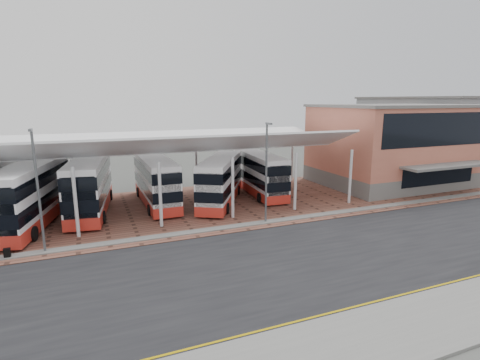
{
  "coord_description": "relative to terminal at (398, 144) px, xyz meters",
  "views": [
    {
      "loc": [
        -10.9,
        -19.69,
        9.78
      ],
      "look_at": [
        1.0,
        9.34,
        3.03
      ],
      "focal_mm": 28.0,
      "sensor_mm": 36.0,
      "label": 1
    }
  ],
  "objects": [
    {
      "name": "yellow_line_near",
      "position": [
        -23.0,
        -20.92,
        -4.63
      ],
      "size": [
        120.0,
        0.12,
        0.01
      ],
      "primitive_type": "cube",
      "color": "#B99502",
      "rests_on": "road"
    },
    {
      "name": "bus_3",
      "position": [
        -28.21,
        1.14,
        -2.39
      ],
      "size": [
        2.77,
        10.79,
        4.44
      ],
      "rotation": [
        0.0,
        0.0,
        0.01
      ],
      "color": "white",
      "rests_on": "forecourt"
    },
    {
      "name": "bus_1",
      "position": [
        -38.33,
        -1.25,
        -2.19
      ],
      "size": [
        5.32,
        12.06,
        4.84
      ],
      "rotation": [
        0.0,
        0.0,
        -0.23
      ],
      "color": "white",
      "rests_on": "forecourt"
    },
    {
      "name": "road",
      "position": [
        -23.0,
        -14.92,
        -4.65
      ],
      "size": [
        120.0,
        14.0,
        0.02
      ],
      "primitive_type": "cube",
      "color": "black",
      "rests_on": "ground"
    },
    {
      "name": "bus_2",
      "position": [
        -33.98,
        0.77,
        -2.23
      ],
      "size": [
        4.21,
        11.81,
        4.76
      ],
      "rotation": [
        0.0,
        0.0,
        -0.14
      ],
      "color": "white",
      "rests_on": "forecourt"
    },
    {
      "name": "bus_5",
      "position": [
        -17.5,
        1.1,
        -2.47
      ],
      "size": [
        3.18,
        10.55,
        4.28
      ],
      "rotation": [
        0.0,
        0.0,
        -0.07
      ],
      "color": "white",
      "rests_on": "forecourt"
    },
    {
      "name": "terminal",
      "position": [
        0.0,
        0.0,
        0.0
      ],
      "size": [
        18.4,
        14.4,
        9.25
      ],
      "color": "slate",
      "rests_on": "ground"
    },
    {
      "name": "lamp_west",
      "position": [
        -37.0,
        -7.65,
        -0.3
      ],
      "size": [
        0.16,
        0.9,
        8.07
      ],
      "color": "#575A5F",
      "rests_on": "ground"
    },
    {
      "name": "bus_4",
      "position": [
        -22.43,
        -0.78,
        -2.43
      ],
      "size": [
        7.45,
        10.38,
        4.37
      ],
      "rotation": [
        0.0,
        0.0,
        -0.53
      ],
      "color": "white",
      "rests_on": "forecourt"
    },
    {
      "name": "north_kerb",
      "position": [
        -23.0,
        -7.72,
        -4.59
      ],
      "size": [
        120.0,
        0.8,
        0.14
      ],
      "primitive_type": "cube",
      "color": "slate",
      "rests_on": "ground"
    },
    {
      "name": "yellow_line_far",
      "position": [
        -23.0,
        -20.62,
        -4.63
      ],
      "size": [
        120.0,
        0.12,
        0.01
      ],
      "primitive_type": "cube",
      "color": "#B99502",
      "rests_on": "road"
    },
    {
      "name": "canopy",
      "position": [
        -29.0,
        0.01,
        1.14
      ],
      "size": [
        37.0,
        11.63,
        7.07
      ],
      "color": "silver",
      "rests_on": "ground"
    },
    {
      "name": "suitcase",
      "position": [
        -39.08,
        -7.84,
        -4.28
      ],
      "size": [
        0.38,
        0.27,
        0.65
      ],
      "primitive_type": "cube",
      "color": "black",
      "rests_on": "forecourt"
    },
    {
      "name": "warehouse",
      "position": [
        25.0,
        10.08,
        0.5
      ],
      "size": [
        30.5,
        20.5,
        10.25
      ],
      "color": "gray",
      "rests_on": "ground"
    },
    {
      "name": "ground",
      "position": [
        -23.0,
        -13.92,
        -4.66
      ],
      "size": [
        140.0,
        140.0,
        0.0
      ],
      "primitive_type": "plane",
      "color": "#454743"
    },
    {
      "name": "forecourt",
      "position": [
        -21.0,
        -0.92,
        -4.63
      ],
      "size": [
        72.0,
        16.0,
        0.06
      ],
      "primitive_type": "cube",
      "color": "brown",
      "rests_on": "ground"
    },
    {
      "name": "lamp_east",
      "position": [
        -21.0,
        -7.65,
        -0.3
      ],
      "size": [
        0.16,
        0.9,
        8.07
      ],
      "color": "#575A5F",
      "rests_on": "ground"
    },
    {
      "name": "sidewalk",
      "position": [
        -23.0,
        -22.92,
        -4.59
      ],
      "size": [
        120.0,
        4.0,
        0.14
      ],
      "primitive_type": "cube",
      "color": "slate",
      "rests_on": "ground"
    }
  ]
}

